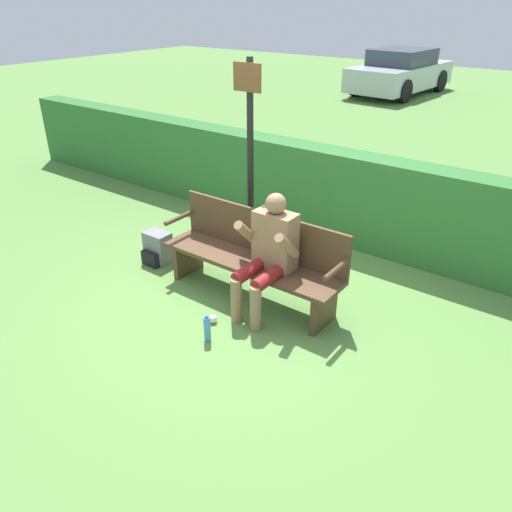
# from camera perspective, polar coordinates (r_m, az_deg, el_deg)

# --- Properties ---
(ground_plane) EXTENTS (40.00, 40.00, 0.00)m
(ground_plane) POSITION_cam_1_polar(r_m,az_deg,el_deg) (5.25, -0.67, -4.66)
(ground_plane) COLOR #5B8942
(hedge_back) EXTENTS (12.00, 0.39, 1.14)m
(hedge_back) POSITION_cam_1_polar(r_m,az_deg,el_deg) (6.39, 9.21, 6.84)
(hedge_back) COLOR #337033
(hedge_back) RESTS_ON ground
(park_bench) EXTENTS (1.98, 0.47, 0.90)m
(park_bench) POSITION_cam_1_polar(r_m,az_deg,el_deg) (5.07, -0.21, 0.06)
(park_bench) COLOR #513823
(park_bench) RESTS_ON ground
(person_seated) EXTENTS (0.55, 0.64, 1.20)m
(person_seated) POSITION_cam_1_polar(r_m,az_deg,el_deg) (4.75, 1.46, 0.64)
(person_seated) COLOR #997051
(person_seated) RESTS_ON ground
(backpack) EXTENTS (0.30, 0.28, 0.38)m
(backpack) POSITION_cam_1_polar(r_m,az_deg,el_deg) (5.94, -11.21, 0.85)
(backpack) COLOR slate
(backpack) RESTS_ON ground
(water_bottle) EXTENTS (0.06, 0.06, 0.27)m
(water_bottle) POSITION_cam_1_polar(r_m,az_deg,el_deg) (4.59, -5.60, -8.26)
(water_bottle) COLOR #4C8CCC
(water_bottle) RESTS_ON ground
(signpost) EXTENTS (0.33, 0.09, 2.27)m
(signpost) POSITION_cam_1_polar(r_m,az_deg,el_deg) (5.42, -0.70, 11.47)
(signpost) COLOR black
(signpost) RESTS_ON ground
(parked_car) EXTENTS (2.04, 4.15, 1.32)m
(parked_car) POSITION_cam_1_polar(r_m,az_deg,el_deg) (17.06, 16.18, 19.52)
(parked_car) COLOR #B7BCC6
(parked_car) RESTS_ON ground
(litter_crumple) EXTENTS (0.08, 0.08, 0.08)m
(litter_crumple) POSITION_cam_1_polar(r_m,az_deg,el_deg) (4.86, -4.97, -7.16)
(litter_crumple) COLOR silver
(litter_crumple) RESTS_ON ground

